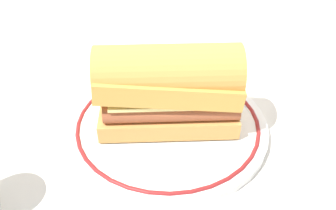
# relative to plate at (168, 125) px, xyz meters

# --- Properties ---
(ground_plane) EXTENTS (1.50, 1.50, 0.00)m
(ground_plane) POSITION_rel_plate_xyz_m (0.01, 0.02, -0.01)
(ground_plane) COLOR beige
(plate) EXTENTS (0.29, 0.29, 0.01)m
(plate) POSITION_rel_plate_xyz_m (0.00, 0.00, 0.00)
(plate) COLOR white
(plate) RESTS_ON ground_plane
(sausage_sandwich) EXTENTS (0.21, 0.13, 0.12)m
(sausage_sandwich) POSITION_rel_plate_xyz_m (0.00, -0.00, 0.07)
(sausage_sandwich) COLOR #CD924A
(sausage_sandwich) RESTS_ON plate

